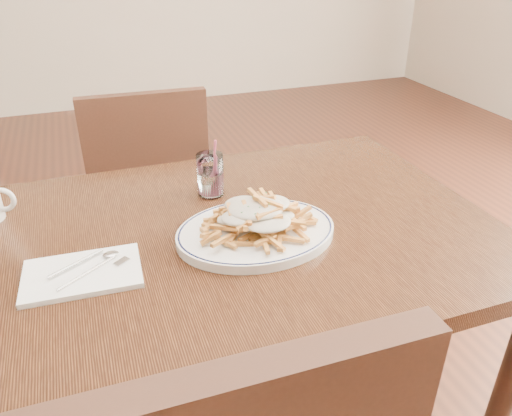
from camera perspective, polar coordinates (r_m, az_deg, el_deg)
name	(u,v)px	position (r m, az deg, el deg)	size (l,w,h in m)	color
table	(222,260)	(1.13, -3.93, -6.00)	(1.20, 0.80, 0.75)	black
chair_far	(150,188)	(1.86, -12.07, 2.20)	(0.42, 0.42, 0.88)	black
fries_plate	(256,232)	(1.05, 0.00, -2.77)	(0.36, 0.32, 0.02)	white
loaded_fries	(256,213)	(1.03, 0.00, -0.59)	(0.27, 0.24, 0.07)	#C0833A
napkin	(82,274)	(1.00, -19.22, -7.10)	(0.21, 0.14, 0.01)	white
cutlery	(81,269)	(1.00, -19.32, -6.57)	(0.15, 0.13, 0.01)	silver
water_glass	(211,177)	(1.22, -5.22, 3.54)	(0.06, 0.06, 0.14)	white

